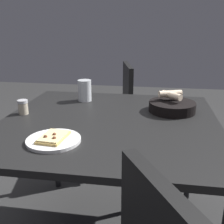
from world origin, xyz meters
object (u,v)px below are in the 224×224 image
at_px(dining_table, 109,131).
at_px(bread_basket, 172,106).
at_px(beer_glass, 85,92).
at_px(chair_far, 113,110).
at_px(pepper_shaker, 23,108).
at_px(pizza_plate, 54,139).

distance_m(dining_table, bread_basket, 0.39).
xyz_separation_m(bread_basket, beer_glass, (-0.14, -0.53, 0.02)).
bearing_deg(dining_table, chair_far, -172.52).
bearing_deg(pepper_shaker, bread_basket, 101.88).
bearing_deg(pepper_shaker, chair_far, 157.40).
bearing_deg(pizza_plate, beer_glass, -177.73).
xyz_separation_m(dining_table, chair_far, (-0.89, -0.12, -0.18)).
height_order(bread_basket, pepper_shaker, bread_basket).
xyz_separation_m(pizza_plate, beer_glass, (-0.63, -0.02, 0.05)).
bearing_deg(beer_glass, chair_far, 170.34).
distance_m(pizza_plate, pepper_shaker, 0.43).
height_order(dining_table, pizza_plate, pizza_plate).
height_order(beer_glass, pepper_shaker, beer_glass).
relative_size(beer_glass, pepper_shaker, 1.69).
distance_m(pizza_plate, beer_glass, 0.63).
xyz_separation_m(beer_glass, pepper_shaker, (0.31, -0.27, -0.02)).
bearing_deg(beer_glass, dining_table, 32.72).
relative_size(pizza_plate, bread_basket, 0.89).
relative_size(dining_table, bread_basket, 4.29).
bearing_deg(bread_basket, chair_far, -147.95).
bearing_deg(pizza_plate, dining_table, 147.62).
xyz_separation_m(dining_table, bread_basket, (-0.19, 0.32, 0.09)).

